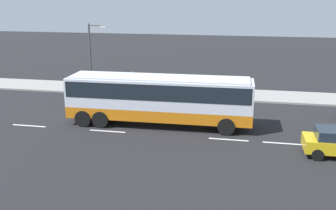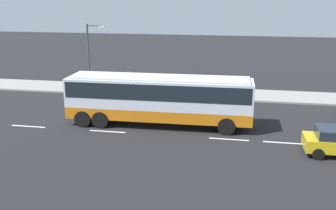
{
  "view_description": "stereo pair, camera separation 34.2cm",
  "coord_description": "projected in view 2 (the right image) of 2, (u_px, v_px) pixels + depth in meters",
  "views": [
    {
      "loc": [
        4.34,
        -25.36,
        8.54
      ],
      "look_at": [
        -0.55,
        -1.03,
        1.55
      ],
      "focal_mm": 42.28,
      "sensor_mm": 36.0,
      "label": 1
    },
    {
      "loc": [
        4.01,
        -25.42,
        8.54
      ],
      "look_at": [
        -0.55,
        -1.03,
        1.55
      ],
      "focal_mm": 42.28,
      "sensor_mm": 36.0,
      "label": 2
    }
  ],
  "objects": [
    {
      "name": "ground_plane",
      "position": [
        179.0,
        123.0,
        27.08
      ],
      "size": [
        120.0,
        120.0,
        0.0
      ],
      "primitive_type": "plane",
      "color": "black"
    },
    {
      "name": "sidewalk_curb",
      "position": [
        194.0,
        93.0,
        35.08
      ],
      "size": [
        80.0,
        4.0,
        0.15
      ],
      "primitive_type": "cube",
      "color": "gray",
      "rests_on": "ground_plane"
    },
    {
      "name": "lane_centreline",
      "position": [
        161.0,
        135.0,
        24.8
      ],
      "size": [
        33.79,
        0.16,
        0.01
      ],
      "color": "white",
      "rests_on": "ground_plane"
    },
    {
      "name": "coach_bus",
      "position": [
        159.0,
        95.0,
        26.12
      ],
      "size": [
        12.29,
        2.88,
        3.32
      ],
      "rotation": [
        0.0,
        0.0,
        0.02
      ],
      "color": "orange",
      "rests_on": "ground_plane"
    },
    {
      "name": "pedestrian_near_curb",
      "position": [
        131.0,
        79.0,
        36.13
      ],
      "size": [
        0.32,
        0.32,
        1.59
      ],
      "rotation": [
        0.0,
        0.0,
        5.43
      ],
      "color": "black",
      "rests_on": "sidewalk_curb"
    },
    {
      "name": "street_lamp",
      "position": [
        90.0,
        53.0,
        34.26
      ],
      "size": [
        1.64,
        0.24,
        5.94
      ],
      "color": "#47474C",
      "rests_on": "sidewalk_curb"
    }
  ]
}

